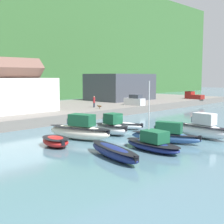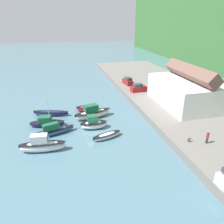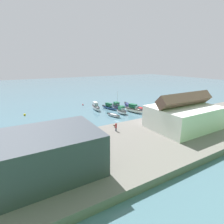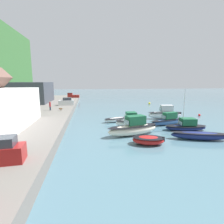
# 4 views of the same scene
# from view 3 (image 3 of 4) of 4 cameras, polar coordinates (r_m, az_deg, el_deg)

# --- Properties ---
(ground_plane) EXTENTS (320.00, 320.00, 0.00)m
(ground_plane) POSITION_cam_3_polar(r_m,az_deg,el_deg) (61.68, 2.12, -0.60)
(ground_plane) COLOR slate
(quay_promenade) EXTENTS (113.84, 23.20, 1.44)m
(quay_promenade) POSITION_cam_3_polar(r_m,az_deg,el_deg) (44.85, 18.02, -6.92)
(quay_promenade) COLOR slate
(quay_promenade) RESTS_ON ground_plane
(harbor_clubhouse) EXTENTS (16.93, 12.15, 9.04)m
(harbor_clubhouse) POSITION_cam_3_polar(r_m,az_deg,el_deg) (47.66, 22.29, -1.05)
(harbor_clubhouse) COLOR white
(harbor_clubhouse) RESTS_ON quay_promenade
(yacht_club_building) EXTENTS (14.98, 10.94, 6.40)m
(yacht_club_building) POSITION_cam_3_polar(r_m,az_deg,el_deg) (28.12, -20.25, -12.44)
(yacht_club_building) COLOR #3D424C
(yacht_club_building) RESTS_ON quay_promenade
(moored_boat_0) EXTENTS (3.41, 4.62, 1.07)m
(moored_boat_0) POSITION_cam_3_polar(r_m,az_deg,el_deg) (67.23, 9.34, 1.10)
(moored_boat_0) COLOR red
(moored_boat_0) RESTS_ON ground_plane
(moored_boat_1) EXTENTS (4.28, 8.56, 2.97)m
(moored_boat_1) POSITION_cam_3_polar(r_m,az_deg,el_deg) (63.95, 7.03, 0.92)
(moored_boat_1) COLOR white
(moored_boat_1) RESTS_ON ground_plane
(moored_boat_2) EXTENTS (2.49, 5.15, 2.70)m
(moored_boat_2) POSITION_cam_3_polar(r_m,az_deg,el_deg) (61.82, 3.14, 0.38)
(moored_boat_2) COLOR white
(moored_boat_2) RESTS_ON ground_plane
(moored_boat_3) EXTENTS (3.18, 5.73, 0.94)m
(moored_boat_3) POSITION_cam_3_polar(r_m,az_deg,el_deg) (58.42, 0.47, -1.02)
(moored_boat_3) COLOR silver
(moored_boat_3) RESTS_ON ground_plane
(moored_boat_4) EXTENTS (3.82, 7.93, 1.14)m
(moored_boat_4) POSITION_cam_3_polar(r_m,az_deg,el_deg) (72.72, 5.10, 2.40)
(moored_boat_4) COLOR navy
(moored_boat_4) RESTS_ON ground_plane
(moored_boat_5) EXTENTS (3.30, 7.10, 6.86)m
(moored_boat_5) POSITION_cam_3_polar(r_m,az_deg,el_deg) (70.81, 1.55, 2.18)
(moored_boat_5) COLOR navy
(moored_boat_5) RESTS_ON ground_plane
(moored_boat_6) EXTENTS (3.85, 8.18, 2.33)m
(moored_boat_6) POSITION_cam_3_polar(r_m,az_deg,el_deg) (67.82, -0.87, 1.67)
(moored_boat_6) COLOR #33568E
(moored_boat_6) RESTS_ON ground_plane
(moored_boat_7) EXTENTS (2.53, 7.54, 3.01)m
(moored_boat_7) POSITION_cam_3_polar(r_m,az_deg,el_deg) (66.94, -5.35, 1.66)
(moored_boat_7) COLOR white
(moored_boat_7) RESTS_ON ground_plane
(parked_car_0) EXTENTS (1.97, 4.27, 2.16)m
(parked_car_0) POSITION_cam_3_polar(r_m,az_deg,el_deg) (41.19, -11.16, -6.01)
(parked_car_0) COLOR silver
(parked_car_0) RESTS_ON quay_promenade
(parked_car_1) EXTENTS (4.38, 2.27, 2.16)m
(parked_car_1) POSITION_cam_3_polar(r_m,az_deg,el_deg) (67.19, 26.24, 1.20)
(parked_car_1) COLOR maroon
(parked_car_1) RESTS_ON quay_promenade
(parked_car_2) EXTENTS (2.21, 4.36, 2.16)m
(parked_car_2) POSITION_cam_3_polar(r_m,az_deg,el_deg) (61.11, 22.96, 0.26)
(parked_car_2) COLOR maroon
(parked_car_2) RESTS_ON quay_promenade
(person_on_quay) EXTENTS (0.40, 0.40, 2.14)m
(person_on_quay) POSITION_cam_3_polar(r_m,az_deg,el_deg) (42.26, 1.33, -4.86)
(person_on_quay) COLOR #232838
(person_on_quay) RESTS_ON quay_promenade
(dog_on_quay) EXTENTS (0.54, 0.88, 0.68)m
(dog_on_quay) POSITION_cam_3_polar(r_m,az_deg,el_deg) (45.00, 0.80, -4.41)
(dog_on_quay) COLOR brown
(dog_on_quay) RESTS_ON quay_promenade
(mooring_buoy_0) EXTENTS (0.71, 0.71, 0.71)m
(mooring_buoy_0) POSITION_cam_3_polar(r_m,az_deg,el_deg) (66.61, -26.64, -0.75)
(mooring_buoy_0) COLOR yellow
(mooring_buoy_0) RESTS_ON ground_plane
(mooring_buoy_1) EXTENTS (0.55, 0.55, 0.55)m
(mooring_buoy_1) POSITION_cam_3_polar(r_m,az_deg,el_deg) (74.91, -9.48, 2.38)
(mooring_buoy_1) COLOR red
(mooring_buoy_1) RESTS_ON ground_plane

